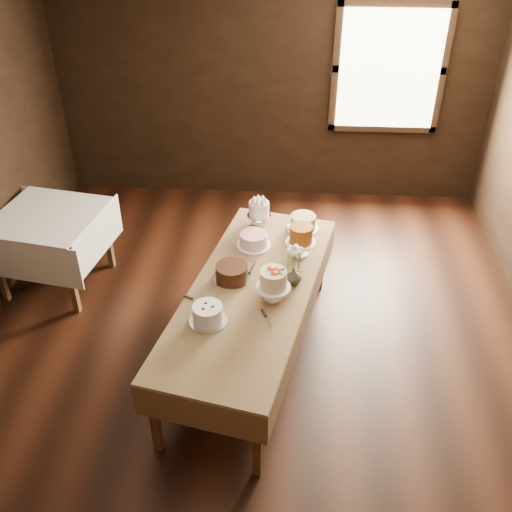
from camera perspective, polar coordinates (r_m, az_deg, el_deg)
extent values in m
cube|color=black|center=(5.15, -0.14, -9.99)|extent=(5.00, 6.00, 0.01)
cube|color=beige|center=(3.73, -0.21, 22.03)|extent=(5.00, 6.00, 0.01)
cube|color=black|center=(7.00, 1.52, 16.36)|extent=(5.00, 0.02, 2.80)
cube|color=#FFEABF|center=(6.96, 12.79, 17.17)|extent=(1.10, 0.05, 1.30)
cube|color=#493019|center=(4.35, -9.79, -15.19)|extent=(0.07, 0.07, 0.67)
cube|color=#493019|center=(5.87, -0.91, 0.74)|extent=(0.07, 0.07, 0.67)
cube|color=#493019|center=(4.16, 0.17, -17.66)|extent=(0.07, 0.07, 0.67)
cube|color=#493019|center=(5.73, 6.33, -0.45)|extent=(0.07, 0.07, 0.67)
cube|color=#493019|center=(4.71, -0.50, -3.49)|extent=(1.36, 2.46, 0.04)
cube|color=#96764F|center=(4.69, -0.50, -3.24)|extent=(1.43, 2.53, 0.01)
cube|color=#493019|center=(6.53, -20.13, 2.66)|extent=(0.06, 0.06, 0.74)
cube|color=#493019|center=(5.64, -17.45, -2.25)|extent=(0.06, 0.06, 0.74)
cube|color=#493019|center=(6.17, -14.18, 1.85)|extent=(0.06, 0.06, 0.74)
cube|color=#493019|center=(5.88, -19.59, 3.51)|extent=(0.99, 0.99, 0.04)
cube|color=white|center=(5.87, -19.64, 3.73)|extent=(1.09, 1.09, 0.01)
cylinder|color=silver|center=(5.47, 0.29, 3.62)|extent=(0.22, 0.22, 0.11)
cylinder|color=white|center=(5.40, 0.29, 4.71)|extent=(0.26, 0.26, 0.13)
cylinder|color=white|center=(5.44, 4.54, 2.71)|extent=(0.29, 0.29, 0.01)
cylinder|color=tan|center=(5.40, 4.58, 3.32)|extent=(0.27, 0.27, 0.13)
cylinder|color=white|center=(5.18, -0.23, 1.06)|extent=(0.31, 0.31, 0.01)
cylinder|color=white|center=(5.15, -0.24, 1.58)|extent=(0.26, 0.26, 0.10)
cylinder|color=white|center=(5.05, 4.32, 0.81)|extent=(0.26, 0.26, 0.15)
cylinder|color=#AC5618|center=(4.96, 4.39, 2.24)|extent=(0.21, 0.21, 0.15)
cylinder|color=silver|center=(4.80, -2.34, -2.13)|extent=(0.32, 0.32, 0.01)
cylinder|color=#34170A|center=(4.76, -2.36, -1.53)|extent=(0.37, 0.37, 0.11)
cylinder|color=white|center=(4.56, 1.67, -3.51)|extent=(0.27, 0.27, 0.13)
cylinder|color=beige|center=(4.47, 1.70, -2.12)|extent=(0.27, 0.27, 0.15)
cylinder|color=silver|center=(4.40, -4.66, -6.29)|extent=(0.29, 0.29, 0.01)
cylinder|color=white|center=(4.35, -4.71, -5.58)|extent=(0.23, 0.23, 0.13)
cube|color=silver|center=(4.37, 1.36, -6.52)|extent=(0.12, 0.23, 0.01)
cube|color=silver|center=(4.96, -0.19, -0.77)|extent=(0.07, 0.24, 0.01)
cube|color=silver|center=(4.88, 3.66, -1.54)|extent=(0.23, 0.12, 0.01)
cube|color=silver|center=(4.57, -5.35, -4.50)|extent=(0.23, 0.13, 0.01)
imported|color=#2D2823|center=(4.71, 3.63, -1.97)|extent=(0.19, 0.19, 0.14)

